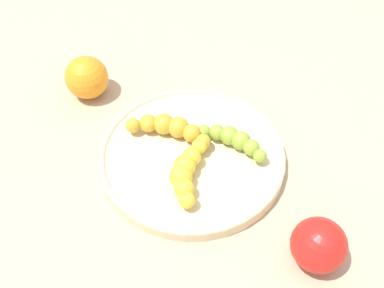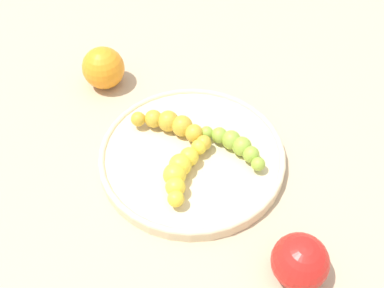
{
  "view_description": "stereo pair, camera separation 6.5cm",
  "coord_description": "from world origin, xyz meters",
  "px_view_note": "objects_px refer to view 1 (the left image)",
  "views": [
    {
      "loc": [
        -0.11,
        0.41,
        0.53
      ],
      "look_at": [
        0.0,
        0.0,
        0.04
      ],
      "focal_mm": 39.84,
      "sensor_mm": 36.0,
      "label": 1
    },
    {
      "loc": [
        -0.17,
        0.39,
        0.53
      ],
      "look_at": [
        0.0,
        0.0,
        0.04
      ],
      "focal_mm": 39.84,
      "sensor_mm": 36.0,
      "label": 2
    }
  ],
  "objects_px": {
    "orange_fruit": "(87,78)",
    "fruit_bowl": "(192,155)",
    "banana_green": "(234,139)",
    "apple_red": "(319,245)",
    "banana_spotted": "(170,128)",
    "banana_yellow": "(188,172)"
  },
  "relations": [
    {
      "from": "orange_fruit",
      "to": "apple_red",
      "type": "relative_size",
      "value": 1.06
    },
    {
      "from": "banana_spotted",
      "to": "orange_fruit",
      "type": "xyz_separation_m",
      "value": [
        0.18,
        -0.08,
        0.0
      ]
    },
    {
      "from": "banana_spotted",
      "to": "banana_green",
      "type": "height_order",
      "value": "banana_spotted"
    },
    {
      "from": "fruit_bowl",
      "to": "orange_fruit",
      "type": "height_order",
      "value": "orange_fruit"
    },
    {
      "from": "fruit_bowl",
      "to": "banana_green",
      "type": "relative_size",
      "value": 2.54
    },
    {
      "from": "fruit_bowl",
      "to": "banana_yellow",
      "type": "distance_m",
      "value": 0.06
    },
    {
      "from": "orange_fruit",
      "to": "fruit_bowl",
      "type": "bearing_deg",
      "value": 155.1
    },
    {
      "from": "banana_spotted",
      "to": "banana_yellow",
      "type": "relative_size",
      "value": 1.19
    },
    {
      "from": "fruit_bowl",
      "to": "banana_spotted",
      "type": "height_order",
      "value": "banana_spotted"
    },
    {
      "from": "banana_green",
      "to": "apple_red",
      "type": "height_order",
      "value": "apple_red"
    },
    {
      "from": "banana_spotted",
      "to": "banana_green",
      "type": "xyz_separation_m",
      "value": [
        -0.1,
        -0.0,
        -0.0
      ]
    },
    {
      "from": "fruit_bowl",
      "to": "apple_red",
      "type": "height_order",
      "value": "apple_red"
    },
    {
      "from": "banana_spotted",
      "to": "apple_red",
      "type": "height_order",
      "value": "apple_red"
    },
    {
      "from": "banana_yellow",
      "to": "banana_spotted",
      "type": "bearing_deg",
      "value": -61.87
    },
    {
      "from": "banana_yellow",
      "to": "banana_green",
      "type": "height_order",
      "value": "banana_yellow"
    },
    {
      "from": "fruit_bowl",
      "to": "banana_spotted",
      "type": "bearing_deg",
      "value": -30.68
    },
    {
      "from": "banana_spotted",
      "to": "banana_yellow",
      "type": "bearing_deg",
      "value": -145.15
    },
    {
      "from": "fruit_bowl",
      "to": "orange_fruit",
      "type": "xyz_separation_m",
      "value": [
        0.22,
        -0.1,
        0.03
      ]
    },
    {
      "from": "banana_yellow",
      "to": "banana_green",
      "type": "bearing_deg",
      "value": -127.48
    },
    {
      "from": "banana_yellow",
      "to": "orange_fruit",
      "type": "xyz_separation_m",
      "value": [
        0.23,
        -0.15,
        0.0
      ]
    },
    {
      "from": "banana_spotted",
      "to": "apple_red",
      "type": "xyz_separation_m",
      "value": [
        -0.24,
        0.15,
        -0.0
      ]
    },
    {
      "from": "fruit_bowl",
      "to": "banana_spotted",
      "type": "distance_m",
      "value": 0.06
    }
  ]
}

